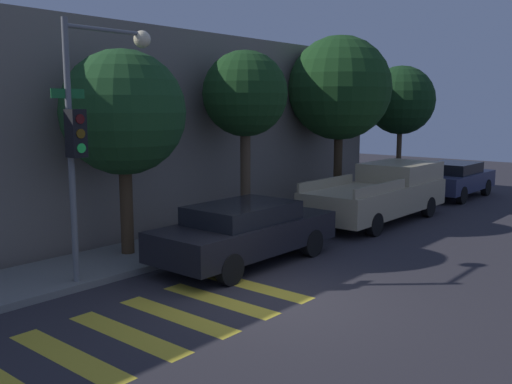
{
  "coord_description": "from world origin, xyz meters",
  "views": [
    {
      "loc": [
        -8.01,
        -6.25,
        3.56
      ],
      "look_at": [
        1.89,
        2.1,
        1.6
      ],
      "focal_mm": 40.0,
      "sensor_mm": 36.0,
      "label": 1
    }
  ],
  "objects_px": {
    "tree_midblock": "(245,95)",
    "tree_near_corner": "(123,113)",
    "sedan_near_corner": "(245,231)",
    "pickup_truck": "(382,192)",
    "traffic_light_pole": "(91,113)",
    "sedan_middle": "(453,179)",
    "tree_far_end": "(340,88)",
    "tree_behind_truck": "(401,101)"
  },
  "relations": [
    {
      "from": "sedan_middle",
      "to": "tree_near_corner",
      "type": "bearing_deg",
      "value": 170.35
    },
    {
      "from": "tree_midblock",
      "to": "tree_far_end",
      "type": "height_order",
      "value": "tree_far_end"
    },
    {
      "from": "traffic_light_pole",
      "to": "pickup_truck",
      "type": "xyz_separation_m",
      "value": [
        9.55,
        -1.27,
        -2.54
      ]
    },
    {
      "from": "tree_far_end",
      "to": "tree_behind_truck",
      "type": "distance_m",
      "value": 4.74
    },
    {
      "from": "pickup_truck",
      "to": "tree_midblock",
      "type": "bearing_deg",
      "value": 147.99
    },
    {
      "from": "traffic_light_pole",
      "to": "sedan_near_corner",
      "type": "relative_size",
      "value": 1.11
    },
    {
      "from": "pickup_truck",
      "to": "tree_behind_truck",
      "type": "bearing_deg",
      "value": 21.72
    },
    {
      "from": "traffic_light_pole",
      "to": "sedan_near_corner",
      "type": "xyz_separation_m",
      "value": [
        3.07,
        -1.27,
        -2.67
      ]
    },
    {
      "from": "tree_far_end",
      "to": "sedan_near_corner",
      "type": "bearing_deg",
      "value": -162.91
    },
    {
      "from": "tree_behind_truck",
      "to": "sedan_near_corner",
      "type": "bearing_deg",
      "value": -169.23
    },
    {
      "from": "sedan_middle",
      "to": "tree_midblock",
      "type": "distance_m",
      "value": 10.43
    },
    {
      "from": "sedan_near_corner",
      "to": "tree_far_end",
      "type": "height_order",
      "value": "tree_far_end"
    },
    {
      "from": "traffic_light_pole",
      "to": "sedan_near_corner",
      "type": "bearing_deg",
      "value": -22.46
    },
    {
      "from": "sedan_near_corner",
      "to": "sedan_middle",
      "type": "distance_m",
      "value": 12.37
    },
    {
      "from": "traffic_light_pole",
      "to": "tree_midblock",
      "type": "bearing_deg",
      "value": 10.68
    },
    {
      "from": "traffic_light_pole",
      "to": "sedan_near_corner",
      "type": "height_order",
      "value": "traffic_light_pole"
    },
    {
      "from": "tree_far_end",
      "to": "traffic_light_pole",
      "type": "bearing_deg",
      "value": -174.21
    },
    {
      "from": "pickup_truck",
      "to": "tree_behind_truck",
      "type": "height_order",
      "value": "tree_behind_truck"
    },
    {
      "from": "sedan_middle",
      "to": "tree_midblock",
      "type": "relative_size",
      "value": 0.83
    },
    {
      "from": "sedan_near_corner",
      "to": "tree_far_end",
      "type": "xyz_separation_m",
      "value": [
        7.67,
        2.36,
        3.41
      ]
    },
    {
      "from": "tree_near_corner",
      "to": "tree_midblock",
      "type": "distance_m",
      "value": 4.23
    },
    {
      "from": "tree_near_corner",
      "to": "tree_behind_truck",
      "type": "bearing_deg",
      "value": 0.0
    },
    {
      "from": "sedan_near_corner",
      "to": "pickup_truck",
      "type": "distance_m",
      "value": 6.48
    },
    {
      "from": "tree_midblock",
      "to": "tree_near_corner",
      "type": "bearing_deg",
      "value": 180.0
    },
    {
      "from": "pickup_truck",
      "to": "tree_far_end",
      "type": "height_order",
      "value": "tree_far_end"
    },
    {
      "from": "sedan_near_corner",
      "to": "pickup_truck",
      "type": "bearing_deg",
      "value": 0.0
    },
    {
      "from": "tree_midblock",
      "to": "tree_behind_truck",
      "type": "bearing_deg",
      "value": 0.0
    },
    {
      "from": "sedan_near_corner",
      "to": "pickup_truck",
      "type": "xyz_separation_m",
      "value": [
        6.48,
        0.0,
        0.13
      ]
    },
    {
      "from": "tree_near_corner",
      "to": "tree_behind_truck",
      "type": "distance_m",
      "value": 13.9
    },
    {
      "from": "tree_near_corner",
      "to": "tree_midblock",
      "type": "xyz_separation_m",
      "value": [
        4.2,
        0.0,
        0.46
      ]
    },
    {
      "from": "sedan_middle",
      "to": "tree_far_end",
      "type": "xyz_separation_m",
      "value": [
        -4.7,
        2.36,
        3.41
      ]
    },
    {
      "from": "tree_near_corner",
      "to": "traffic_light_pole",
      "type": "bearing_deg",
      "value": -145.37
    },
    {
      "from": "tree_near_corner",
      "to": "sedan_middle",
      "type": "bearing_deg",
      "value": -9.65
    },
    {
      "from": "sedan_middle",
      "to": "tree_near_corner",
      "type": "xyz_separation_m",
      "value": [
        -13.87,
        2.36,
        2.65
      ]
    },
    {
      "from": "pickup_truck",
      "to": "tree_behind_truck",
      "type": "relative_size",
      "value": 1.11
    },
    {
      "from": "sedan_near_corner",
      "to": "tree_midblock",
      "type": "xyz_separation_m",
      "value": [
        2.71,
        2.36,
        3.11
      ]
    },
    {
      "from": "traffic_light_pole",
      "to": "sedan_middle",
      "type": "bearing_deg",
      "value": -4.7
    },
    {
      "from": "pickup_truck",
      "to": "tree_near_corner",
      "type": "distance_m",
      "value": 8.69
    },
    {
      "from": "sedan_near_corner",
      "to": "tree_behind_truck",
      "type": "xyz_separation_m",
      "value": [
        12.4,
        2.36,
        3.03
      ]
    },
    {
      "from": "tree_midblock",
      "to": "tree_far_end",
      "type": "xyz_separation_m",
      "value": [
        4.96,
        0.0,
        0.3
      ]
    },
    {
      "from": "traffic_light_pole",
      "to": "sedan_middle",
      "type": "distance_m",
      "value": 15.72
    },
    {
      "from": "tree_near_corner",
      "to": "pickup_truck",
      "type": "bearing_deg",
      "value": -16.48
    }
  ]
}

